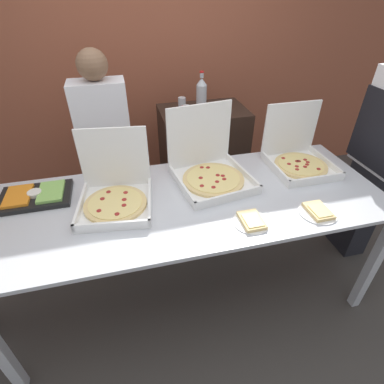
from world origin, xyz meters
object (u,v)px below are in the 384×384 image
Objects in this scene: pizza_box_far_left at (115,192)px; paper_plate_front_left at (252,221)px; pizza_box_far_right at (210,168)px; person_guest_plaid at (108,154)px; veggie_tray at (36,196)px; soda_bottle at (201,95)px; person_server_vest at (383,149)px; soda_can_silver at (182,105)px; pizza_box_near_left at (298,156)px; soda_can_colored at (186,113)px; paper_plate_front_center at (318,211)px.

pizza_box_far_left is 0.82m from paper_plate_front_left.
pizza_box_far_right is 0.33× the size of person_guest_plaid.
pizza_box_far_left is 2.31× the size of paper_plate_front_left.
soda_bottle is at bearing 30.21° from veggie_tray.
pizza_box_far_left is at bearing 91.82° from person_server_vest.
person_guest_plaid reaches higher than pizza_box_far_left.
soda_can_silver is at bearing 94.39° from paper_plate_front_left.
pizza_box_far_left is 0.75m from person_guest_plaid.
person_guest_plaid is (-1.35, 0.60, -0.11)m from pizza_box_near_left.
pizza_box_far_left is 1.97m from person_server_vest.
pizza_box_far_right is at bearing -88.61° from soda_can_colored.
pizza_box_far_left is at bearing -129.32° from soda_can_colored.
person_guest_plaid is at bearing 124.76° from paper_plate_front_left.
soda_can_colored is (-0.17, -0.15, -0.09)m from soda_bottle.
soda_can_colored reaches higher than veggie_tray.
pizza_box_far_right is 0.73m from paper_plate_front_center.
pizza_box_near_left is (1.31, 0.14, -0.00)m from pizza_box_far_left.
pizza_box_near_left is 0.94m from soda_can_colored.
person_guest_plaid is (-0.66, -0.02, -0.28)m from soda_can_colored.
veggie_tray is 0.25× the size of person_guest_plaid.
pizza_box_far_left reaches higher than paper_plate_front_center.
pizza_box_near_left is 3.54× the size of soda_can_silver.
person_guest_plaid is at bearing 52.20° from veggie_tray.
pizza_box_far_right is 4.41× the size of soda_can_silver.
veggie_tray reaches higher than paper_plate_front_left.
soda_bottle is 2.75× the size of soda_can_colored.
pizza_box_far_right reaches higher than pizza_box_far_left.
paper_plate_front_center is 0.94m from person_server_vest.
paper_plate_front_left is 1.33m from veggie_tray.
soda_bottle is 0.92m from person_guest_plaid.
paper_plate_front_center is 1.81× the size of soda_can_silver.
paper_plate_front_center is (1.14, -0.39, -0.06)m from pizza_box_far_left.
paper_plate_front_left is (0.73, -0.38, -0.06)m from pizza_box_far_left.
pizza_box_far_right is 1.12m from veggie_tray.
pizza_box_far_left is 1.44× the size of soda_bottle.
pizza_box_near_left is 1.48m from person_guest_plaid.
veggie_tray is (-1.22, 0.54, 0.01)m from paper_plate_front_left.
pizza_box_near_left reaches higher than veggie_tray.
veggie_tray is at bearing 169.68° from pizza_box_far_right.
pizza_box_far_right is 0.52m from paper_plate_front_left.
soda_can_colored is (-0.53, 1.15, 0.23)m from paper_plate_front_center.
pizza_box_far_left is 2.18× the size of paper_plate_front_center.
pizza_box_far_left reaches higher than soda_can_colored.
soda_can_colored is 1.52m from person_server_vest.
paper_plate_front_left is (-0.58, -0.51, -0.06)m from pizza_box_near_left.
person_guest_plaid reaches higher than veggie_tray.
pizza_box_far_left is at bearing -123.27° from soda_can_silver.
pizza_box_far_right is at bearing 134.79° from paper_plate_front_center.
paper_plate_front_left is at bearing 124.76° from person_guest_plaid.
soda_can_silver is at bearing 129.36° from pizza_box_near_left.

